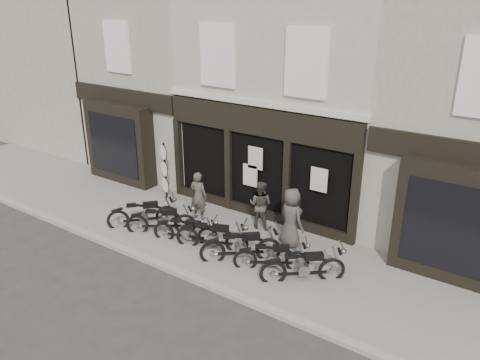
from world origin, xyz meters
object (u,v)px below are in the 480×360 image
Objects in this scene: motorcycle_0 at (143,216)px; man_centre at (260,205)px; motorcycle_3 at (213,238)px; motorcycle_1 at (162,223)px; motorcycle_5 at (272,259)px; motorcycle_4 at (242,249)px; man_right at (291,218)px; man_left at (198,196)px; advert_sign_post at (165,173)px; motorcycle_2 at (187,233)px; motorcycle_6 at (304,269)px.

man_centre is at bearing -15.71° from motorcycle_0.
man_centre is (0.46, 1.94, 0.49)m from motorcycle_3.
motorcycle_1 is 4.04m from motorcycle_5.
motorcycle_4 is 1.79m from man_right.
motorcycle_1 is at bearing 161.73° from motorcycle_3.
man_left is 0.74× the size of advert_sign_post.
motorcycle_2 is at bearing 167.73° from motorcycle_3.
man_left reaches higher than motorcycle_4.
motorcycle_5 is 2.54m from man_centre.
motorcycle_1 is at bearing 30.13° from man_centre.
motorcycle_3 reaches higher than motorcycle_5.
motorcycle_1 is 0.95× the size of motorcycle_2.
motorcycle_2 is at bearing 52.24° from man_right.
motorcycle_3 is 1.10× the size of motorcycle_4.
motorcycle_4 reaches higher than motorcycle_5.
motorcycle_3 is 2.14m from man_left.
advert_sign_post is (-4.19, 0.03, 0.18)m from man_centre.
man_right reaches higher than motorcycle_3.
man_centre is (-2.58, 1.93, 0.48)m from motorcycle_6.
motorcycle_3 is at bearing 60.53° from man_right.
motorcycle_5 is (0.96, 0.09, -0.05)m from motorcycle_4.
motorcycle_0 is at bearing 42.30° from man_left.
motorcycle_6 is (3.04, 0.01, 0.01)m from motorcycle_3.
motorcycle_4 is (2.00, 0.08, 0.05)m from motorcycle_2.
motorcycle_6 is at bearing 133.61° from man_centre.
motorcycle_3 is at bearing -4.64° from advert_sign_post.
motorcycle_0 is 3.90m from motorcycle_4.
man_right is at bearing 23.05° from motorcycle_4.
motorcycle_2 is 1.05× the size of motorcycle_6.
motorcycle_0 is at bearing 22.33° from man_centre.
motorcycle_5 is at bearing 120.59° from man_right.
motorcycle_4 reaches higher than motorcycle_3.
man_centre is (2.44, 2.03, 0.50)m from motorcycle_1.
man_left is 1.05× the size of man_centre.
motorcycle_4 is 0.97m from motorcycle_5.
motorcycle_2 is at bearing 108.25° from man_left.
motorcycle_0 is at bearing 144.03° from motorcycle_1.
man_left is at bearing 129.05° from motorcycle_5.
motorcycle_5 is 0.84× the size of advert_sign_post.
motorcycle_3 is 2.05m from motorcycle_5.
motorcycle_4 is at bearing 98.00° from man_centre.
man_left is (-2.70, 1.37, 0.51)m from motorcycle_4.
motorcycle_0 is 1.12× the size of man_left.
motorcycle_0 is 2.81m from motorcycle_3.
man_right is (2.76, 1.60, 0.64)m from motorcycle_2.
man_centre reaches higher than motorcycle_1.
motorcycle_6 is at bearing -32.84° from motorcycle_5.
motorcycle_5 is at bearing -35.34° from motorcycle_4.
motorcycle_0 is 0.95× the size of motorcycle_4.
advert_sign_post is at bearing 124.07° from motorcycle_6.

